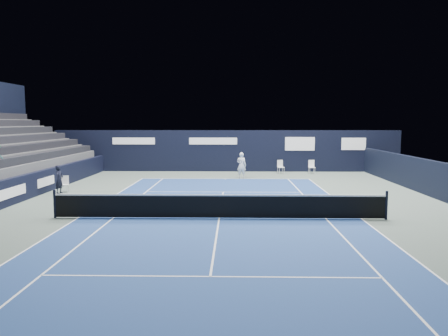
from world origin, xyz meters
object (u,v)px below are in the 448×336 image
(folding_chair_back_b, at_px, (312,166))
(line_judge_chair, at_px, (65,183))
(tennis_player, at_px, (241,165))
(folding_chair_back_a, at_px, (280,164))
(tennis_net, at_px, (219,206))

(folding_chair_back_b, relative_size, line_judge_chair, 1.11)
(line_judge_chair, relative_size, tennis_player, 0.51)
(folding_chair_back_a, distance_m, tennis_net, 15.68)
(line_judge_chair, distance_m, tennis_net, 10.51)
(folding_chair_back_a, bearing_deg, tennis_net, -120.04)
(line_judge_chair, height_order, tennis_player, tennis_player)
(folding_chair_back_b, xyz_separation_m, tennis_player, (-5.15, -2.78, 0.31))
(tennis_net, bearing_deg, line_judge_chair, 143.39)
(tennis_net, height_order, tennis_player, tennis_player)
(folding_chair_back_a, relative_size, line_judge_chair, 1.11)
(folding_chair_back_a, relative_size, tennis_player, 0.56)
(folding_chair_back_a, height_order, tennis_player, tennis_player)
(folding_chair_back_a, xyz_separation_m, line_judge_chair, (-12.39, -8.90, -0.15))
(folding_chair_back_a, height_order, folding_chair_back_b, folding_chair_back_b)
(line_judge_chair, bearing_deg, tennis_net, -53.16)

